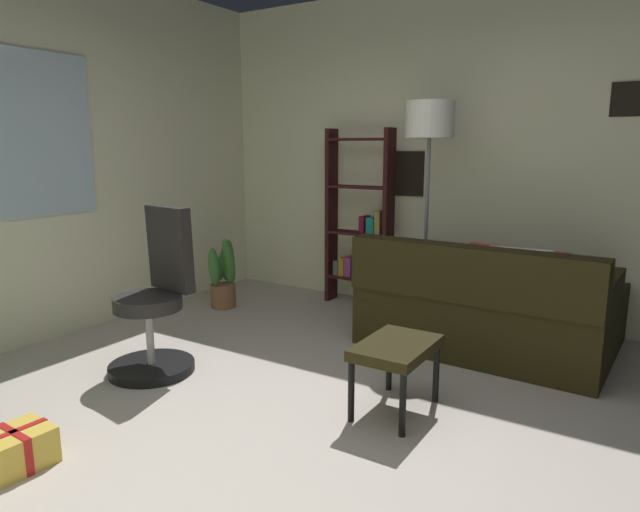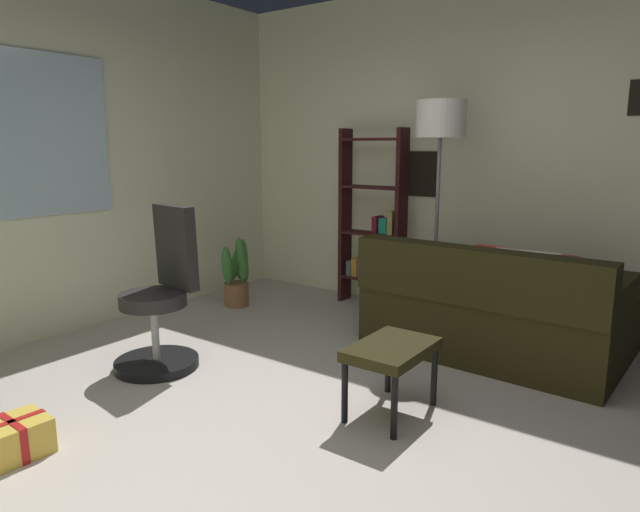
# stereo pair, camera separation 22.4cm
# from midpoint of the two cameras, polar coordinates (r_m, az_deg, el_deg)

# --- Properties ---
(ground_plane) EXTENTS (4.96, 5.03, 0.10)m
(ground_plane) POSITION_cam_midpoint_polar(r_m,az_deg,el_deg) (3.13, -2.74, -18.12)
(ground_plane) COLOR #C0B4AA
(wall_back_with_windows) EXTENTS (4.96, 0.12, 2.84)m
(wall_back_with_windows) POSITION_cam_midpoint_polar(r_m,az_deg,el_deg) (4.69, -30.02, 9.04)
(wall_back_with_windows) COLOR beige
(wall_back_with_windows) RESTS_ON ground_plane
(wall_right_with_frames) EXTENTS (0.12, 5.03, 2.84)m
(wall_right_with_frames) POSITION_cam_midpoint_polar(r_m,az_deg,el_deg) (5.02, 14.15, 10.15)
(wall_right_with_frames) COLOR beige
(wall_right_with_frames) RESTS_ON ground_plane
(couch) EXTENTS (1.53, 1.77, 0.83)m
(couch) POSITION_cam_midpoint_polar(r_m,az_deg,el_deg) (4.30, 16.67, -5.19)
(couch) COLOR black
(couch) RESTS_ON ground_plane
(footstool) EXTENTS (0.54, 0.36, 0.41)m
(footstool) POSITION_cam_midpoint_polar(r_m,az_deg,el_deg) (3.17, 5.76, -9.79)
(footstool) COLOR black
(footstool) RESTS_ON ground_plane
(gift_box_gold) EXTENTS (0.32, 0.27, 0.18)m
(gift_box_gold) POSITION_cam_midpoint_polar(r_m,az_deg,el_deg) (3.15, -30.61, -16.69)
(gift_box_gold) COLOR gold
(gift_box_gold) RESTS_ON ground_plane
(office_chair) EXTENTS (0.56, 0.56, 1.09)m
(office_chair) POSITION_cam_midpoint_polar(r_m,az_deg,el_deg) (3.89, -17.98, -5.08)
(office_chair) COLOR black
(office_chair) RESTS_ON ground_plane
(bookshelf) EXTENTS (0.18, 0.64, 1.64)m
(bookshelf) POSITION_cam_midpoint_polar(r_m,az_deg,el_deg) (5.21, 2.92, 2.82)
(bookshelf) COLOR black
(bookshelf) RESTS_ON ground_plane
(floor_lamp) EXTENTS (0.38, 0.38, 1.82)m
(floor_lamp) POSITION_cam_midpoint_polar(r_m,az_deg,el_deg) (4.51, 9.70, 12.12)
(floor_lamp) COLOR slate
(floor_lamp) RESTS_ON ground_plane
(potted_plant) EXTENTS (0.37, 0.28, 0.67)m
(potted_plant) POSITION_cam_midpoint_polar(r_m,az_deg,el_deg) (5.29, -10.96, -1.90)
(potted_plant) COLOR #8C5C3C
(potted_plant) RESTS_ON ground_plane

